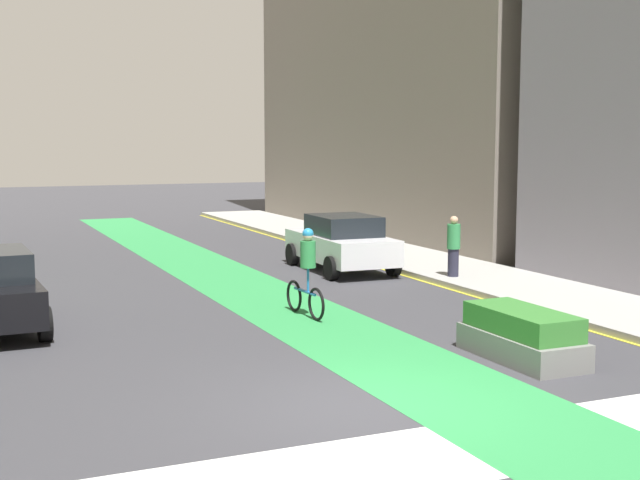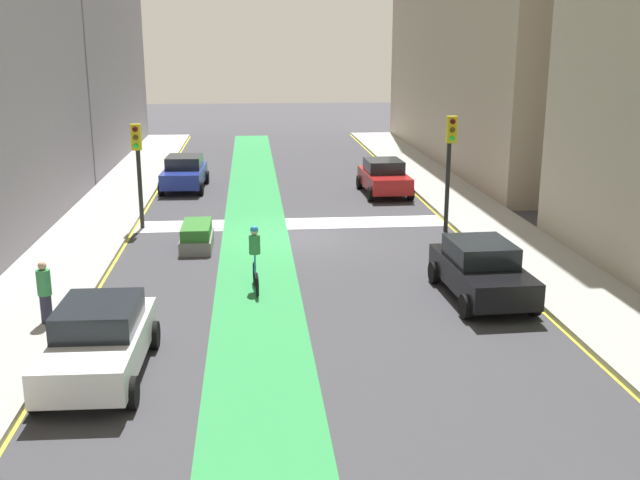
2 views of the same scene
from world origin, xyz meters
name	(u,v)px [view 1 (image 1 of 2)]	position (x,y,z in m)	size (l,w,h in m)	color
ground_plane	(369,405)	(0.00, 0.00, 0.00)	(120.00, 120.00, 0.00)	#38383D
bike_lane_paint	(458,393)	(1.44, 0.00, 0.00)	(2.40, 60.00, 0.01)	#2D8C47
crosswalk_band	(446,453)	(0.00, -2.00, 0.00)	(12.00, 1.80, 0.01)	silver
car_white_right_far	(341,242)	(4.80, 11.24, 0.80)	(2.11, 4.24, 1.57)	silver
cyclist_in_lane	(307,271)	(1.49, 5.83, 0.97)	(0.32, 1.73, 1.86)	black
pedestrian_sidewalk_right_a	(453,246)	(6.63, 8.35, 0.94)	(0.34, 0.34, 1.56)	#262638
median_planter	(522,336)	(3.44, 1.19, 0.40)	(1.05, 2.35, 0.85)	slate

